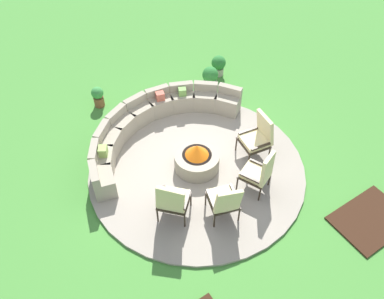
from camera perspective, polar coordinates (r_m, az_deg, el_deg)
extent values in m
plane|color=#478C38|center=(8.91, 0.70, -2.78)|extent=(24.00, 24.00, 0.00)
cylinder|color=#9E9384|center=(8.88, 0.70, -2.65)|extent=(4.92, 4.92, 0.06)
cube|color=#382114|center=(8.84, 24.84, -9.34)|extent=(1.53, 1.09, 0.04)
cylinder|color=#9E937F|center=(8.71, 0.72, -1.65)|extent=(1.02, 1.02, 0.40)
cylinder|color=black|center=(8.58, 0.73, -0.88)|extent=(0.66, 0.66, 0.06)
cone|color=orange|center=(8.46, 0.74, -0.10)|extent=(0.53, 0.53, 0.28)
cube|color=#9E937F|center=(10.12, 5.25, 6.68)|extent=(0.72, 0.76, 0.49)
cube|color=#9E937F|center=(10.00, 5.66, 8.73)|extent=(0.48, 0.60, 0.22)
cube|color=#9E937F|center=(10.20, 1.93, 7.25)|extent=(0.76, 0.74, 0.49)
cube|color=#9E937F|center=(10.09, 2.05, 9.32)|extent=(0.57, 0.51, 0.22)
cube|color=#9E937F|center=(10.18, -1.45, 7.18)|extent=(0.74, 0.65, 0.49)
cube|color=#9E937F|center=(10.07, -1.62, 9.26)|extent=(0.63, 0.39, 0.22)
cube|color=#9E937F|center=(10.06, -4.72, 6.48)|extent=(0.66, 0.52, 0.49)
cube|color=#9E937F|center=(9.95, -5.18, 8.53)|extent=(0.63, 0.23, 0.22)
cube|color=#9E937F|center=(9.86, -7.69, 5.18)|extent=(0.68, 0.55, 0.49)
cube|color=#9E937F|center=(9.73, -8.42, 7.16)|extent=(0.63, 0.26, 0.22)
cube|color=#9E937F|center=(9.58, -10.18, 3.31)|extent=(0.75, 0.67, 0.49)
cube|color=#9E937F|center=(9.42, -11.15, 5.19)|extent=(0.62, 0.41, 0.22)
cube|color=#9E937F|center=(9.24, -11.99, 0.95)|extent=(0.75, 0.74, 0.49)
cube|color=#9E937F|center=(9.05, -13.17, 2.69)|extent=(0.56, 0.53, 0.22)
cube|color=#9E937F|center=(8.85, -12.95, -1.79)|extent=(0.70, 0.76, 0.49)
cube|color=#9E937F|center=(8.63, -14.27, -0.24)|extent=(0.45, 0.61, 0.22)
cube|color=#9E937F|center=(8.46, -12.86, -4.77)|extent=(0.59, 0.70, 0.49)
cube|color=#9E937F|center=(8.20, -14.25, -3.44)|extent=(0.31, 0.63, 0.22)
cube|color=#70A34C|center=(9.93, -1.44, 8.52)|extent=(0.24, 0.23, 0.19)
cube|color=#93B756|center=(8.59, -13.00, -0.23)|extent=(0.26, 0.28, 0.21)
cube|color=#BC5B47|center=(9.81, -4.73, 7.87)|extent=(0.25, 0.22, 0.21)
cylinder|color=#2D2319|center=(8.14, -4.04, -6.66)|extent=(0.04, 0.04, 0.38)
cylinder|color=#2D2319|center=(8.04, -0.17, -7.39)|extent=(0.04, 0.04, 0.38)
cylinder|color=#2D2319|center=(7.85, -5.11, -9.69)|extent=(0.04, 0.04, 0.38)
cylinder|color=#2D2319|center=(7.75, -1.08, -10.50)|extent=(0.04, 0.04, 0.38)
cube|color=#2D2319|center=(7.76, -2.66, -7.63)|extent=(0.82, 0.82, 0.05)
cube|color=beige|center=(7.71, -2.68, -7.32)|extent=(0.76, 0.76, 0.09)
cube|color=beige|center=(7.32, -3.25, -7.41)|extent=(0.44, 0.53, 0.75)
cube|color=#2D2319|center=(7.71, -4.63, -6.66)|extent=(0.38, 0.37, 0.04)
cube|color=#2D2319|center=(7.61, -0.73, -7.40)|extent=(0.38, 0.37, 0.04)
cylinder|color=#2D2319|center=(8.06, 2.03, -7.31)|extent=(0.04, 0.04, 0.38)
cylinder|color=#2D2319|center=(8.18, 5.53, -6.45)|extent=(0.04, 0.04, 0.38)
cylinder|color=#2D2319|center=(7.76, 3.31, -10.52)|extent=(0.04, 0.04, 0.38)
cylinder|color=#2D2319|center=(7.88, 6.95, -9.58)|extent=(0.04, 0.04, 0.38)
cube|color=#2D2319|center=(7.79, 4.54, -7.53)|extent=(0.71, 0.73, 0.05)
cube|color=beige|center=(7.73, 4.57, -7.22)|extent=(0.65, 0.68, 0.09)
cube|color=beige|center=(7.40, 5.35, -7.68)|extent=(0.56, 0.26, 0.62)
cube|color=#2D2319|center=(7.62, 2.83, -7.37)|extent=(0.20, 0.50, 0.04)
cube|color=#2D2319|center=(7.74, 6.35, -6.50)|extent=(0.20, 0.50, 0.04)
cylinder|color=#2D2319|center=(8.35, 6.67, -5.07)|extent=(0.04, 0.04, 0.38)
cylinder|color=#2D2319|center=(8.65, 8.19, -2.89)|extent=(0.04, 0.04, 0.38)
cylinder|color=#2D2319|center=(8.24, 9.94, -6.58)|extent=(0.04, 0.04, 0.38)
cylinder|color=#2D2319|center=(8.54, 11.36, -4.32)|extent=(0.04, 0.04, 0.38)
cube|color=#2D2319|center=(8.27, 9.21, -3.76)|extent=(0.72, 0.74, 0.05)
cube|color=beige|center=(8.22, 9.27, -3.45)|extent=(0.66, 0.68, 0.09)
cube|color=beige|center=(7.96, 11.07, -2.85)|extent=(0.53, 0.34, 0.71)
cube|color=#2D2319|center=(8.03, 8.59, -4.24)|extent=(0.25, 0.46, 0.04)
cube|color=#2D2319|center=(8.32, 10.02, -2.11)|extent=(0.25, 0.46, 0.04)
cylinder|color=#2D2319|center=(8.81, 8.38, -1.72)|extent=(0.04, 0.04, 0.38)
cylinder|color=#2D2319|center=(9.14, 6.55, 0.75)|extent=(0.04, 0.04, 0.38)
cylinder|color=#2D2319|center=(9.04, 11.32, -0.65)|extent=(0.04, 0.04, 0.38)
cylinder|color=#2D2319|center=(9.36, 9.43, 1.73)|extent=(0.04, 0.04, 0.38)
cube|color=#2D2319|center=(8.93, 9.08, 1.01)|extent=(0.66, 0.70, 0.05)
cube|color=beige|center=(8.88, 9.13, 1.32)|extent=(0.61, 0.64, 0.09)
cube|color=beige|center=(8.78, 10.74, 3.21)|extent=(0.27, 0.61, 0.72)
cube|color=#2D2319|center=(8.68, 10.11, 0.43)|extent=(0.49, 0.12, 0.04)
cube|color=#2D2319|center=(8.99, 8.27, 2.77)|extent=(0.49, 0.12, 0.04)
cylinder|color=brown|center=(10.72, -13.54, 6.93)|extent=(0.27, 0.27, 0.27)
sphere|color=#3D8E42|center=(10.54, -13.81, 8.13)|extent=(0.32, 0.32, 0.32)
cylinder|color=#A89E8E|center=(11.60, 3.88, 11.49)|extent=(0.31, 0.31, 0.23)
sphere|color=#2D7A33|center=(11.44, 3.95, 12.67)|extent=(0.41, 0.41, 0.41)
cylinder|color=#605B56|center=(10.94, 2.65, 9.43)|extent=(0.36, 0.36, 0.34)
sphere|color=#2D7A33|center=(10.72, 2.71, 10.99)|extent=(0.44, 0.44, 0.44)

